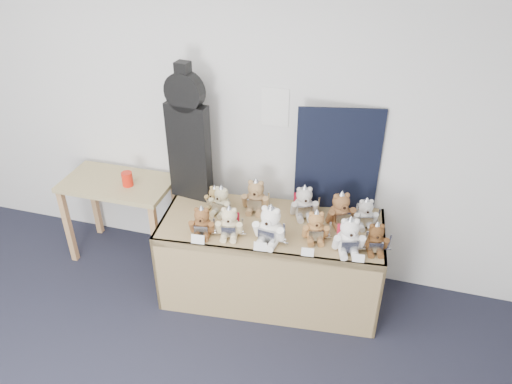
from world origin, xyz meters
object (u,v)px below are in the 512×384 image
(teddy_back_centre_right, at_px, (304,203))
(teddy_front_far_right, at_px, (349,237))
(teddy_front_left, at_px, (229,223))
(teddy_back_end, at_px, (365,214))
(guitar_case, at_px, (188,135))
(teddy_front_far_left, at_px, (202,223))
(teddy_back_right, at_px, (341,210))
(teddy_back_left, at_px, (221,201))
(teddy_back_far_left, at_px, (215,199))
(teddy_front_right, at_px, (316,227))
(display_table, at_px, (270,245))
(side_table, at_px, (119,194))
(red_cup, at_px, (127,179))
(teddy_front_centre, at_px, (270,226))
(teddy_back_centre_left, at_px, (256,197))
(teddy_front_end, at_px, (375,239))

(teddy_back_centre_right, bearing_deg, teddy_front_far_right, -62.18)
(teddy_front_left, xyz_separation_m, teddy_back_centre_right, (0.46, 0.40, 0.01))
(teddy_back_end, bearing_deg, guitar_case, 160.09)
(teddy_front_far_left, relative_size, teddy_back_right, 0.86)
(teddy_back_left, relative_size, teddy_back_centre_right, 0.88)
(teddy_back_end, bearing_deg, teddy_back_right, 170.79)
(teddy_front_left, xyz_separation_m, teddy_back_far_left, (-0.23, 0.30, -0.02))
(teddy_back_end, bearing_deg, teddy_front_right, -158.84)
(display_table, xyz_separation_m, side_table, (-1.38, 0.21, 0.08))
(guitar_case, relative_size, red_cup, 9.37)
(side_table, distance_m, guitar_case, 0.90)
(guitar_case, distance_m, teddy_back_end, 1.46)
(teddy_front_centre, relative_size, teddy_back_right, 1.10)
(guitar_case, xyz_separation_m, teddy_back_right, (1.21, -0.05, -0.43))
(side_table, relative_size, teddy_back_centre_right, 3.16)
(display_table, bearing_deg, teddy_back_end, 14.36)
(display_table, height_order, teddy_front_centre, teddy_front_centre)
(guitar_case, xyz_separation_m, teddy_back_left, (0.31, -0.16, -0.44))
(guitar_case, height_order, teddy_back_centre_left, guitar_case)
(teddy_front_centre, distance_m, teddy_back_end, 0.74)
(guitar_case, bearing_deg, teddy_back_end, 6.35)
(teddy_front_right, xyz_separation_m, teddy_front_far_right, (0.24, -0.07, 0.01))
(teddy_front_centre, xyz_separation_m, teddy_back_left, (-0.46, 0.25, -0.03))
(teddy_front_left, distance_m, teddy_back_left, 0.31)
(red_cup, distance_m, teddy_front_far_left, 0.89)
(display_table, bearing_deg, teddy_back_far_left, 157.24)
(teddy_front_far_right, bearing_deg, guitar_case, 149.20)
(teddy_back_centre_right, bearing_deg, teddy_front_right, -83.24)
(teddy_back_centre_right, bearing_deg, teddy_back_far_left, 166.86)
(teddy_front_far_right, xyz_separation_m, teddy_back_end, (0.08, 0.34, -0.02))
(teddy_back_centre_left, bearing_deg, teddy_back_left, -162.02)
(guitar_case, bearing_deg, teddy_back_far_left, -19.39)
(display_table, height_order, teddy_back_end, teddy_back_end)
(teddy_back_left, distance_m, teddy_back_end, 1.09)
(teddy_front_right, height_order, teddy_back_end, teddy_front_right)
(teddy_front_centre, xyz_separation_m, teddy_back_end, (0.63, 0.39, -0.03))
(teddy_front_right, bearing_deg, teddy_front_left, 177.49)
(red_cup, height_order, teddy_back_end, teddy_back_end)
(guitar_case, relative_size, teddy_front_end, 4.40)
(teddy_front_end, bearing_deg, teddy_front_right, 164.76)
(teddy_front_centre, distance_m, teddy_back_left, 0.52)
(teddy_front_centre, relative_size, teddy_front_far_right, 1.08)
(teddy_back_centre_left, distance_m, teddy_back_right, 0.66)
(teddy_front_centre, xyz_separation_m, teddy_back_far_left, (-0.53, 0.29, -0.05))
(red_cup, xyz_separation_m, teddy_front_end, (2.02, -0.22, -0.02))
(teddy_front_far_left, distance_m, teddy_front_far_right, 1.04)
(red_cup, distance_m, teddy_back_right, 1.74)
(teddy_front_far_left, height_order, teddy_front_left, teddy_front_left)
(display_table, distance_m, red_cup, 1.30)
(teddy_front_far_left, xyz_separation_m, teddy_back_centre_left, (0.28, 0.42, 0.01))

